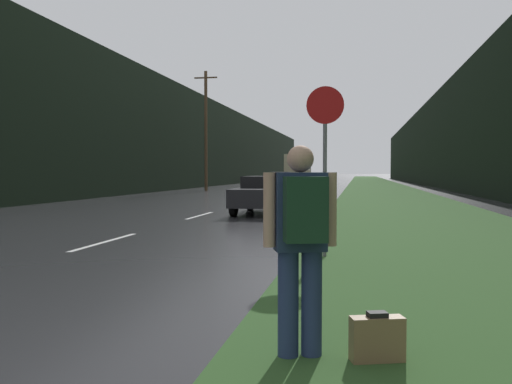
% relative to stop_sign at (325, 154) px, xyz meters
% --- Properties ---
extents(grass_verge, '(6.00, 240.00, 0.02)m').
position_rel_stop_sign_xyz_m(grass_verge, '(2.45, 32.95, -1.79)').
color(grass_verge, '#2D5123').
rests_on(grass_verge, ground_plane).
extents(lane_stripe_b, '(0.12, 3.00, 0.01)m').
position_rel_stop_sign_xyz_m(lane_stripe_b, '(-4.73, 1.20, -1.80)').
color(lane_stripe_b, silver).
rests_on(lane_stripe_b, ground_plane).
extents(lane_stripe_c, '(0.12, 3.00, 0.01)m').
position_rel_stop_sign_xyz_m(lane_stripe_c, '(-4.73, 8.20, -1.80)').
color(lane_stripe_c, silver).
rests_on(lane_stripe_c, ground_plane).
extents(lane_stripe_d, '(0.12, 3.00, 0.01)m').
position_rel_stop_sign_xyz_m(lane_stripe_d, '(-4.73, 15.20, -1.80)').
color(lane_stripe_d, silver).
rests_on(lane_stripe_d, ground_plane).
extents(treeline_far_side, '(2.00, 140.00, 8.72)m').
position_rel_stop_sign_xyz_m(treeline_far_side, '(-14.90, 42.95, 2.56)').
color(treeline_far_side, black).
rests_on(treeline_far_side, ground_plane).
extents(treeline_near_side, '(2.00, 140.00, 8.73)m').
position_rel_stop_sign_xyz_m(treeline_near_side, '(8.45, 42.95, 2.56)').
color(treeline_near_side, black).
rests_on(treeline_near_side, ground_plane).
extents(utility_pole_far, '(1.80, 0.24, 9.17)m').
position_rel_stop_sign_xyz_m(utility_pole_far, '(-10.99, 30.77, 2.92)').
color(utility_pole_far, '#4C3823').
rests_on(utility_pole_far, ground_plane).
extents(stop_sign, '(0.65, 0.07, 2.98)m').
position_rel_stop_sign_xyz_m(stop_sign, '(0.00, 0.00, 0.00)').
color(stop_sign, slate).
rests_on(stop_sign, ground_plane).
extents(hitchhiker_with_backpack, '(0.57, 0.50, 1.71)m').
position_rel_stop_sign_xyz_m(hitchhiker_with_backpack, '(0.13, -5.23, -0.82)').
color(hitchhiker_with_backpack, navy).
rests_on(hitchhiker_with_backpack, ground_plane).
extents(suitcase, '(0.44, 0.27, 0.41)m').
position_rel_stop_sign_xyz_m(suitcase, '(0.73, -5.20, -1.61)').
color(suitcase, olive).
rests_on(suitcase, ground_plane).
extents(car_passing_near, '(2.04, 4.57, 1.33)m').
position_rel_stop_sign_xyz_m(car_passing_near, '(-2.64, 9.69, -1.10)').
color(car_passing_near, black).
rests_on(car_passing_near, ground_plane).
extents(car_passing_far, '(1.99, 4.53, 1.33)m').
position_rel_stop_sign_xyz_m(car_passing_far, '(-2.64, 19.82, -1.10)').
color(car_passing_far, '#9E9EA3').
rests_on(car_passing_far, ground_plane).
extents(car_oncoming, '(1.95, 4.39, 1.46)m').
position_rel_stop_sign_xyz_m(car_oncoming, '(-6.81, 42.74, -1.07)').
color(car_oncoming, '#9E9EA3').
rests_on(car_oncoming, ground_plane).
extents(delivery_truck, '(2.65, 8.66, 3.53)m').
position_rel_stop_sign_xyz_m(delivery_truck, '(-6.81, 57.62, 0.06)').
color(delivery_truck, '#6E684F').
rests_on(delivery_truck, ground_plane).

